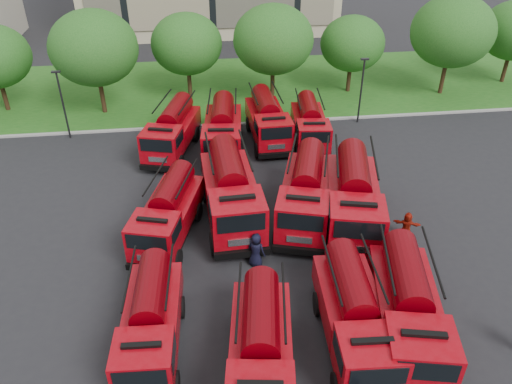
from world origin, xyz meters
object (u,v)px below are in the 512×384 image
at_px(fire_truck_10, 268,120).
at_px(firefighter_2, 442,376).
at_px(fire_truck_8, 172,130).
at_px(fire_truck_9, 223,130).
at_px(fire_truck_1, 261,351).
at_px(fire_truck_0, 151,321).
at_px(firefighter_4, 256,265).
at_px(fire_truck_5, 231,192).
at_px(fire_truck_3, 408,308).
at_px(fire_truck_7, 353,197).
at_px(fire_truck_4, 168,212).
at_px(firefighter_5, 404,237).
at_px(fire_truck_11, 310,124).
at_px(fire_truck_6, 306,192).
at_px(fire_truck_2, 354,315).

height_order(fire_truck_10, firefighter_2, fire_truck_10).
distance_m(fire_truck_8, fire_truck_9, 3.50).
bearing_deg(fire_truck_1, fire_truck_0, 161.29).
height_order(fire_truck_1, fire_truck_9, fire_truck_9).
bearing_deg(firefighter_4, fire_truck_5, -45.38).
relative_size(fire_truck_3, fire_truck_7, 0.91).
bearing_deg(fire_truck_5, fire_truck_4, -163.72).
relative_size(fire_truck_7, firefighter_5, 5.38).
bearing_deg(fire_truck_11, fire_truck_9, -168.31).
relative_size(fire_truck_4, fire_truck_6, 0.89).
bearing_deg(firefighter_2, firefighter_4, 27.83).
bearing_deg(firefighter_2, fire_truck_8, 14.80).
distance_m(fire_truck_10, firefighter_4, 14.02).
bearing_deg(fire_truck_2, fire_truck_10, 95.83).
xyz_separation_m(fire_truck_1, firefighter_4, (0.67, 6.61, -1.56)).
bearing_deg(fire_truck_0, fire_truck_2, -2.80).
height_order(fire_truck_5, fire_truck_11, fire_truck_5).
height_order(fire_truck_0, fire_truck_5, fire_truck_5).
relative_size(fire_truck_2, firefighter_2, 4.34).
distance_m(fire_truck_7, fire_truck_10, 11.37).
distance_m(fire_truck_5, fire_truck_9, 8.09).
relative_size(fire_truck_6, firefighter_4, 4.22).
distance_m(fire_truck_3, firefighter_4, 7.87).
height_order(fire_truck_4, firefighter_5, fire_truck_4).
bearing_deg(fire_truck_4, fire_truck_9, 85.05).
distance_m(fire_truck_1, fire_truck_4, 10.23).
xyz_separation_m(fire_truck_0, fire_truck_8, (0.62, 17.28, 0.16)).
bearing_deg(fire_truck_6, fire_truck_0, -118.02).
xyz_separation_m(fire_truck_3, firefighter_5, (2.71, 6.57, -1.66)).
bearing_deg(fire_truck_5, fire_truck_9, 86.76).
bearing_deg(firefighter_4, fire_truck_2, 154.67).
bearing_deg(fire_truck_5, fire_truck_3, -58.35).
xyz_separation_m(fire_truck_2, fire_truck_5, (-4.18, 9.46, 0.26)).
distance_m(fire_truck_10, fire_truck_11, 3.04).
xyz_separation_m(fire_truck_0, fire_truck_2, (8.15, -0.84, 0.11)).
bearing_deg(fire_truck_5, firefighter_2, -60.39).
relative_size(fire_truck_9, firefighter_5, 4.84).
bearing_deg(fire_truck_1, firefighter_4, 92.46).
height_order(fire_truck_7, firefighter_2, fire_truck_7).
bearing_deg(fire_truck_1, fire_truck_5, 99.25).
bearing_deg(fire_truck_1, fire_truck_2, 25.95).
xyz_separation_m(fire_truck_6, fire_truck_8, (-7.45, 9.12, -0.12)).
height_order(fire_truck_1, fire_truck_4, fire_truck_1).
height_order(fire_truck_0, fire_truck_2, fire_truck_2).
distance_m(fire_truck_0, fire_truck_3, 10.42).
distance_m(fire_truck_1, fire_truck_10, 20.56).
bearing_deg(fire_truck_11, firefighter_4, -107.28).
relative_size(fire_truck_8, firefighter_2, 4.62).
bearing_deg(fire_truck_3, firefighter_5, 80.09).
distance_m(fire_truck_0, fire_truck_1, 4.67).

